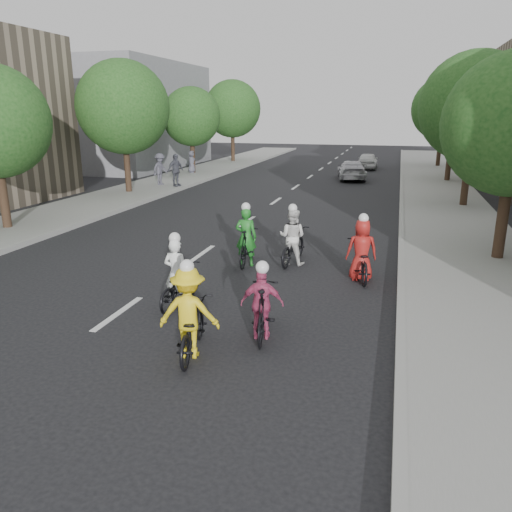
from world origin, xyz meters
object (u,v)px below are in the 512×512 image
at_px(spectator_1, 176,170).
at_px(cyclist_3, 178,282).
at_px(follow_car_lead, 352,170).
at_px(spectator_2, 192,162).
at_px(spectator_0, 160,169).
at_px(cyclist_2, 263,308).
at_px(cyclist_4, 292,242).
at_px(cyclist_0, 247,243).
at_px(cyclist_1, 190,321).
at_px(follow_car_trail, 367,161).
at_px(cyclist_5, 361,256).

bearing_deg(spectator_1, cyclist_3, -130.81).
height_order(follow_car_lead, spectator_2, spectator_2).
height_order(follow_car_lead, spectator_0, spectator_0).
relative_size(cyclist_2, cyclist_4, 0.94).
bearing_deg(cyclist_2, cyclist_0, -78.76).
distance_m(cyclist_1, cyclist_3, 2.49).
distance_m(cyclist_3, spectator_1, 18.32).
height_order(cyclist_3, spectator_2, cyclist_3).
distance_m(cyclist_2, cyclist_4, 5.10).
bearing_deg(cyclist_2, follow_car_trail, -99.33).
bearing_deg(cyclist_3, cyclist_0, -96.78).
xyz_separation_m(cyclist_3, cyclist_5, (3.89, 3.07, 0.06)).
height_order(spectator_1, spectator_2, spectator_1).
distance_m(cyclist_3, follow_car_lead, 23.59).
bearing_deg(spectator_1, follow_car_lead, -29.21).
relative_size(spectator_1, spectator_2, 1.20).
distance_m(cyclist_2, cyclist_3, 2.54).
bearing_deg(follow_car_lead, cyclist_5, 86.69).
relative_size(cyclist_5, follow_car_lead, 0.47).
xyz_separation_m(follow_car_lead, spectator_1, (-9.38, -6.88, 0.45)).
height_order(cyclist_2, cyclist_4, cyclist_4).
bearing_deg(spectator_2, spectator_1, -163.28).
bearing_deg(cyclist_1, cyclist_3, -71.62).
distance_m(cyclist_2, follow_car_lead, 24.61).
xyz_separation_m(cyclist_2, spectator_0, (-11.07, 18.04, 0.45)).
relative_size(cyclist_3, follow_car_lead, 0.43).
xyz_separation_m(cyclist_0, follow_car_trail, (1.75, 26.78, -0.02)).
relative_size(cyclist_0, cyclist_5, 0.93).
relative_size(cyclist_1, follow_car_trail, 0.54).
height_order(cyclist_4, spectator_1, spectator_1).
bearing_deg(follow_car_lead, cyclist_3, 76.46).
relative_size(cyclist_1, spectator_1, 1.07).
bearing_deg(cyclist_4, cyclist_3, 71.99).
xyz_separation_m(follow_car_lead, spectator_0, (-10.51, -6.56, 0.45)).
bearing_deg(spectator_0, cyclist_4, -128.07).
xyz_separation_m(cyclist_1, spectator_1, (-8.86, 18.82, 0.40)).
bearing_deg(cyclist_3, spectator_0, -59.91).
bearing_deg(spectator_2, cyclist_3, -156.13).
bearing_deg(cyclist_5, spectator_1, -61.58).
bearing_deg(cyclist_1, spectator_2, -78.26).
bearing_deg(cyclist_2, cyclist_1, 36.25).
distance_m(cyclist_1, spectator_2, 27.38).
bearing_deg(cyclist_5, cyclist_3, 26.38).
bearing_deg(spectator_1, cyclist_5, -115.12).
height_order(cyclist_1, cyclist_5, cyclist_1).
distance_m(follow_car_lead, spectator_1, 11.64).
height_order(cyclist_2, spectator_2, spectator_2).
xyz_separation_m(follow_car_lead, spectator_2, (-11.09, -0.45, 0.30)).
distance_m(cyclist_5, follow_car_trail, 27.25).
height_order(cyclist_2, cyclist_5, cyclist_5).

